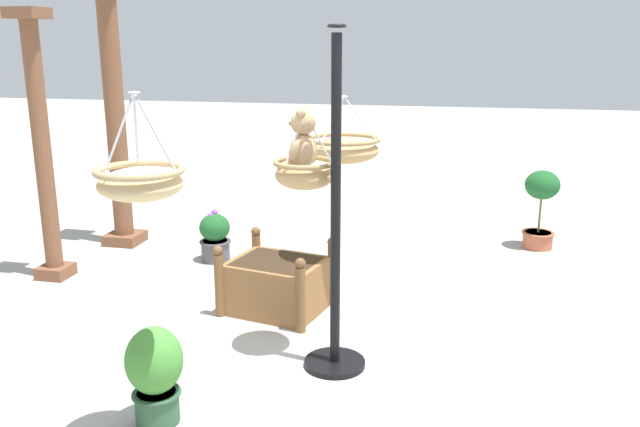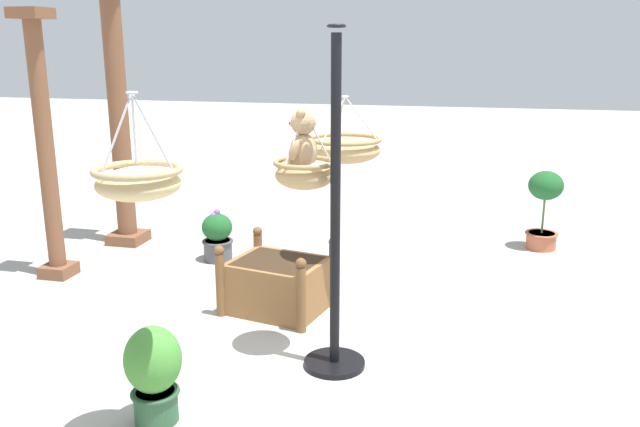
{
  "view_description": "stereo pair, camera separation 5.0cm",
  "coord_description": "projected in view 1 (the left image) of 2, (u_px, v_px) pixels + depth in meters",
  "views": [
    {
      "loc": [
        -4.33,
        -0.9,
        2.25
      ],
      "look_at": [
        -0.0,
        0.07,
        1.09
      ],
      "focal_mm": 36.43,
      "sensor_mm": 36.0,
      "label": 1
    },
    {
      "loc": [
        -4.32,
        -0.95,
        2.25
      ],
      "look_at": [
        -0.0,
        0.07,
        1.09
      ],
      "focal_mm": 36.43,
      "sensor_mm": 36.0,
      "label": 2
    }
  ],
  "objects": [
    {
      "name": "potted_plant_fern_front",
      "position": [
        541.0,
        204.0,
        7.26
      ],
      "size": [
        0.38,
        0.38,
        0.89
      ],
      "color": "#BC6042",
      "rests_on": "ground"
    },
    {
      "name": "greenhouse_pillar_far_back",
      "position": [
        115.0,
        114.0,
        7.17
      ],
      "size": [
        0.41,
        0.41,
        3.1
      ],
      "color": "brown",
      "rests_on": "ground"
    },
    {
      "name": "hanging_basket_right_low",
      "position": [
        343.0,
        148.0,
        5.4
      ],
      "size": [
        0.62,
        0.62,
        0.55
      ],
      "color": "tan"
    },
    {
      "name": "hanging_basket_with_teddy",
      "position": [
        305.0,
        173.0,
        4.53
      ],
      "size": [
        0.45,
        0.45,
        0.55
      ],
      "color": "tan"
    },
    {
      "name": "display_pole_central",
      "position": [
        335.0,
        270.0,
        4.5
      ],
      "size": [
        0.44,
        0.44,
        2.37
      ],
      "color": "black",
      "rests_on": "ground"
    },
    {
      "name": "potted_plant_tall_leafy",
      "position": [
        155.0,
        372.0,
        3.91
      ],
      "size": [
        0.35,
        0.35,
        0.62
      ],
      "color": "#2D5638",
      "rests_on": "ground"
    },
    {
      "name": "wooden_planter_box",
      "position": [
        277.0,
        283.0,
        5.6
      ],
      "size": [
        0.86,
        0.97,
        0.62
      ],
      "color": "olive",
      "rests_on": "ground"
    },
    {
      "name": "hanging_basket_left_high",
      "position": [
        140.0,
        181.0,
        3.31
      ],
      "size": [
        0.46,
        0.46,
        0.55
      ],
      "color": "tan"
    },
    {
      "name": "greenhouse_pillar_left",
      "position": [
        43.0,
        154.0,
        6.15
      ],
      "size": [
        0.31,
        0.31,
        2.57
      ],
      "color": "brown",
      "rests_on": "ground"
    },
    {
      "name": "potted_plant_small_succulent",
      "position": [
        215.0,
        237.0,
        6.88
      ],
      "size": [
        0.33,
        0.33,
        0.55
      ],
      "color": "#4C4C51",
      "rests_on": "ground"
    },
    {
      "name": "teddy_bear",
      "position": [
        302.0,
        145.0,
        4.48
      ],
      "size": [
        0.31,
        0.27,
        0.45
      ],
      "color": "tan"
    },
    {
      "name": "ground_plane",
      "position": [
        329.0,
        354.0,
        4.85
      ],
      "size": [
        40.0,
        40.0,
        0.0
      ],
      "primitive_type": "plane",
      "color": "#ADAAA3"
    }
  ]
}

